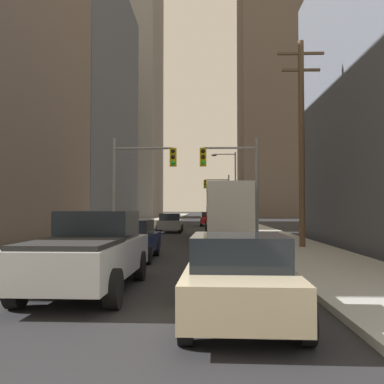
{
  "coord_description": "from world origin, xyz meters",
  "views": [
    {
      "loc": [
        1.12,
        -2.55,
        1.99
      ],
      "look_at": [
        0.0,
        37.07,
        3.38
      ],
      "focal_mm": 41.24,
      "sensor_mm": 36.0,
      "label": 1
    }
  ],
  "objects_px": {
    "sedan_grey": "(170,223)",
    "pickup_truck_silver": "(90,252)",
    "city_bus": "(226,208)",
    "sedan_navy": "(130,239)",
    "sedan_red": "(209,219)",
    "traffic_signal_near_left": "(141,172)",
    "traffic_signal_near_right": "(232,172)",
    "sedan_beige": "(238,277)",
    "traffic_signal_far_right": "(218,191)"
  },
  "relations": [
    {
      "from": "sedan_grey",
      "to": "pickup_truck_silver",
      "type": "bearing_deg",
      "value": -90.0
    },
    {
      "from": "city_bus",
      "to": "sedan_navy",
      "type": "relative_size",
      "value": 2.7
    },
    {
      "from": "sedan_red",
      "to": "sedan_grey",
      "type": "bearing_deg",
      "value": -104.88
    },
    {
      "from": "pickup_truck_silver",
      "to": "traffic_signal_near_left",
      "type": "height_order",
      "value": "traffic_signal_near_left"
    },
    {
      "from": "traffic_signal_near_left",
      "to": "sedan_grey",
      "type": "bearing_deg",
      "value": 84.73
    },
    {
      "from": "sedan_navy",
      "to": "traffic_signal_near_right",
      "type": "relative_size",
      "value": 0.71
    },
    {
      "from": "sedan_navy",
      "to": "traffic_signal_near_right",
      "type": "distance_m",
      "value": 10.05
    },
    {
      "from": "city_bus",
      "to": "sedan_beige",
      "type": "distance_m",
      "value": 21.12
    },
    {
      "from": "sedan_grey",
      "to": "sedan_red",
      "type": "xyz_separation_m",
      "value": [
        3.27,
        12.29,
        0.0
      ]
    },
    {
      "from": "pickup_truck_silver",
      "to": "sedan_beige",
      "type": "bearing_deg",
      "value": -39.41
    },
    {
      "from": "sedan_grey",
      "to": "traffic_signal_near_right",
      "type": "distance_m",
      "value": 11.27
    },
    {
      "from": "city_bus",
      "to": "traffic_signal_near_right",
      "type": "relative_size",
      "value": 1.92
    },
    {
      "from": "sedan_navy",
      "to": "traffic_signal_near_left",
      "type": "bearing_deg",
      "value": 95.53
    },
    {
      "from": "pickup_truck_silver",
      "to": "sedan_navy",
      "type": "relative_size",
      "value": 1.28
    },
    {
      "from": "sedan_navy",
      "to": "sedan_grey",
      "type": "bearing_deg",
      "value": 89.7
    },
    {
      "from": "city_bus",
      "to": "sedan_red",
      "type": "bearing_deg",
      "value": 92.7
    },
    {
      "from": "pickup_truck_silver",
      "to": "sedan_beige",
      "type": "distance_m",
      "value": 4.32
    },
    {
      "from": "traffic_signal_near_left",
      "to": "traffic_signal_near_right",
      "type": "distance_m",
      "value": 5.24
    },
    {
      "from": "sedan_red",
      "to": "traffic_signal_far_right",
      "type": "bearing_deg",
      "value": 80.5
    },
    {
      "from": "sedan_beige",
      "to": "sedan_red",
      "type": "distance_m",
      "value": 39.58
    },
    {
      "from": "city_bus",
      "to": "sedan_navy",
      "type": "distance_m",
      "value": 12.85
    },
    {
      "from": "city_bus",
      "to": "traffic_signal_near_right",
      "type": "xyz_separation_m",
      "value": [
        0.19,
        -3.66,
        2.09
      ]
    },
    {
      "from": "city_bus",
      "to": "sedan_navy",
      "type": "xyz_separation_m",
      "value": [
        -4.24,
        -12.07,
        -1.16
      ]
    },
    {
      "from": "sedan_beige",
      "to": "sedan_red",
      "type": "bearing_deg",
      "value": 90.1
    },
    {
      "from": "pickup_truck_silver",
      "to": "traffic_signal_near_left",
      "type": "bearing_deg",
      "value": 93.55
    },
    {
      "from": "pickup_truck_silver",
      "to": "sedan_navy",
      "type": "distance_m",
      "value": 6.26
    },
    {
      "from": "pickup_truck_silver",
      "to": "sedan_red",
      "type": "height_order",
      "value": "pickup_truck_silver"
    },
    {
      "from": "city_bus",
      "to": "sedan_beige",
      "type": "height_order",
      "value": "city_bus"
    },
    {
      "from": "city_bus",
      "to": "traffic_signal_far_right",
      "type": "xyz_separation_m",
      "value": [
        0.27,
        25.32,
        2.08
      ]
    },
    {
      "from": "pickup_truck_silver",
      "to": "sedan_grey",
      "type": "distance_m",
      "value": 24.55
    },
    {
      "from": "city_bus",
      "to": "sedan_red",
      "type": "relative_size",
      "value": 2.73
    },
    {
      "from": "city_bus",
      "to": "sedan_navy",
      "type": "height_order",
      "value": "city_bus"
    },
    {
      "from": "pickup_truck_silver",
      "to": "city_bus",
      "type": "bearing_deg",
      "value": 77.27
    },
    {
      "from": "pickup_truck_silver",
      "to": "sedan_beige",
      "type": "relative_size",
      "value": 1.28
    },
    {
      "from": "city_bus",
      "to": "traffic_signal_near_right",
      "type": "bearing_deg",
      "value": -87.06
    },
    {
      "from": "pickup_truck_silver",
      "to": "traffic_signal_near_right",
      "type": "bearing_deg",
      "value": 73.56
    },
    {
      "from": "city_bus",
      "to": "sedan_beige",
      "type": "xyz_separation_m",
      "value": [
        -0.8,
        -21.07,
        -1.16
      ]
    },
    {
      "from": "sedan_red",
      "to": "traffic_signal_near_left",
      "type": "distance_m",
      "value": 22.79
    },
    {
      "from": "traffic_signal_near_left",
      "to": "traffic_signal_far_right",
      "type": "height_order",
      "value": "same"
    },
    {
      "from": "sedan_beige",
      "to": "traffic_signal_near_right",
      "type": "xyz_separation_m",
      "value": [
        0.99,
        17.41,
        3.25
      ]
    },
    {
      "from": "sedan_red",
      "to": "traffic_signal_far_right",
      "type": "height_order",
      "value": "traffic_signal_far_right"
    },
    {
      "from": "sedan_grey",
      "to": "sedan_red",
      "type": "bearing_deg",
      "value": 75.12
    },
    {
      "from": "sedan_beige",
      "to": "sedan_red",
      "type": "height_order",
      "value": "same"
    },
    {
      "from": "sedan_beige",
      "to": "sedan_navy",
      "type": "distance_m",
      "value": 9.63
    },
    {
      "from": "sedan_beige",
      "to": "pickup_truck_silver",
      "type": "bearing_deg",
      "value": 140.59
    },
    {
      "from": "sedan_beige",
      "to": "sedan_navy",
      "type": "relative_size",
      "value": 1.0
    },
    {
      "from": "city_bus",
      "to": "traffic_signal_far_right",
      "type": "height_order",
      "value": "traffic_signal_far_right"
    },
    {
      "from": "sedan_navy",
      "to": "sedan_red",
      "type": "relative_size",
      "value": 1.01
    },
    {
      "from": "pickup_truck_silver",
      "to": "sedan_grey",
      "type": "height_order",
      "value": "pickup_truck_silver"
    },
    {
      "from": "sedan_grey",
      "to": "traffic_signal_far_right",
      "type": "distance_m",
      "value": 19.86
    }
  ]
}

